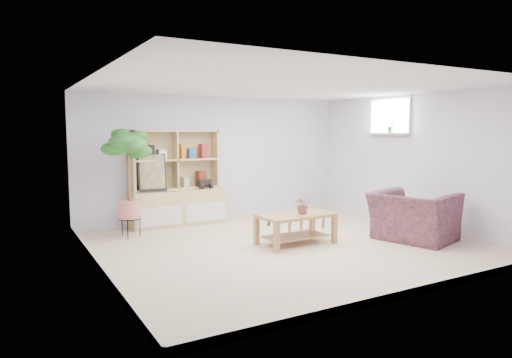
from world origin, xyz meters
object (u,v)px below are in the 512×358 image
storage_unit (178,178)px  armchair (414,213)px  coffee_table (296,229)px  floor_tree (129,183)px

storage_unit → armchair: size_ratio=1.48×
coffee_table → floor_tree: floor_tree is taller
coffee_table → floor_tree: size_ratio=0.65×
coffee_table → storage_unit: bearing=113.6°
armchair → coffee_table: bearing=51.8°
floor_tree → armchair: size_ratio=1.50×
storage_unit → armchair: (2.84, -2.99, -0.44)m
coffee_table → floor_tree: bearing=139.4°
floor_tree → armchair: 4.59m
floor_tree → armchair: floor_tree is taller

